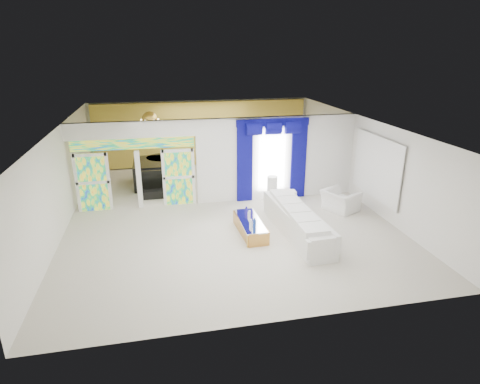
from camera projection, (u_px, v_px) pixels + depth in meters
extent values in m
plane|color=#B7AF9E|center=(224.00, 211.00, 13.69)|extent=(12.00, 12.00, 0.00)
cube|color=white|center=(278.00, 158.00, 14.52)|extent=(5.70, 0.18, 3.00)
cube|color=white|center=(132.00, 130.00, 13.14)|extent=(4.30, 0.18, 0.55)
cube|color=#994C3F|center=(93.00, 182.00, 13.46)|extent=(0.95, 0.04, 2.00)
cube|color=#994C3F|center=(179.00, 177.00, 14.00)|extent=(0.95, 0.04, 2.00)
cube|color=#994C3F|center=(133.00, 144.00, 13.31)|extent=(4.00, 0.05, 0.35)
cube|color=white|center=(272.00, 160.00, 14.40)|extent=(1.00, 0.02, 2.30)
cube|color=#08044E|center=(245.00, 163.00, 14.19)|extent=(0.55, 0.10, 2.80)
cube|color=#08044E|center=(298.00, 160.00, 14.58)|extent=(0.55, 0.10, 2.80)
cube|color=#08044E|center=(273.00, 122.00, 13.91)|extent=(2.60, 0.12, 0.25)
cube|color=white|center=(377.00, 167.00, 13.20)|extent=(0.04, 2.70, 1.90)
cube|color=#BC862D|center=(202.00, 134.00, 18.62)|extent=(9.70, 0.12, 2.90)
cube|color=white|center=(297.00, 223.00, 11.94)|extent=(1.01, 3.82, 0.72)
cube|color=#B47E38|center=(250.00, 227.00, 12.01)|extent=(0.70, 1.86, 0.41)
cube|color=white|center=(280.00, 196.00, 14.52)|extent=(1.17, 0.43, 0.38)
cylinder|color=silver|center=(272.00, 184.00, 14.30)|extent=(0.36, 0.36, 0.58)
imported|color=white|center=(340.00, 201.00, 13.65)|extent=(1.33, 1.39, 0.70)
cube|color=black|center=(153.00, 173.00, 16.22)|extent=(1.49, 1.95, 0.98)
cube|color=black|center=(154.00, 194.00, 14.86)|extent=(0.89, 0.35, 0.30)
cube|color=tan|center=(98.00, 179.00, 15.70)|extent=(0.64, 0.59, 0.83)
sphere|color=gold|center=(150.00, 119.00, 15.49)|extent=(0.60, 0.60, 0.60)
cylinder|color=silver|center=(250.00, 214.00, 12.23)|extent=(0.11, 0.11, 0.14)
cylinder|color=navy|center=(246.00, 211.00, 12.46)|extent=(0.08, 0.08, 0.17)
cylinder|color=navy|center=(254.00, 224.00, 11.44)|extent=(0.09, 0.09, 0.24)
cylinder|color=white|center=(251.00, 224.00, 11.58)|extent=(0.10, 0.10, 0.14)
cylinder|color=#1E1594|center=(252.00, 215.00, 11.96)|extent=(0.08, 0.08, 0.29)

